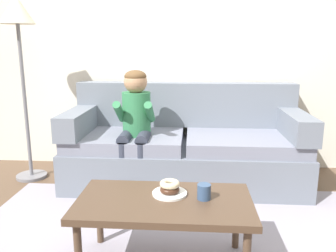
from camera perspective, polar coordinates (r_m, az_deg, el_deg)
name	(u,v)px	position (r m, az deg, el deg)	size (l,w,h in m)	color
ground	(181,223)	(2.73, 2.15, -15.65)	(10.00, 10.00, 0.00)	brown
wall_back	(187,38)	(3.80, 3.08, 14.34)	(8.00, 0.10, 2.80)	silver
area_rug	(180,240)	(2.51, 1.95, -18.26)	(3.00, 1.81, 0.01)	#9993A3
couch	(185,148)	(3.38, 2.77, -3.62)	(2.22, 0.90, 0.95)	slate
coffee_table	(164,207)	(2.08, -0.64, -13.16)	(1.02, 0.56, 0.43)	#4C3828
person_child	(135,119)	(3.14, -5.42, 1.23)	(0.34, 0.58, 1.10)	#337A4C
plate	(170,193)	(2.12, 0.28, -11.02)	(0.21, 0.21, 0.01)	white
donut	(170,189)	(2.11, 0.28, -10.40)	(0.12, 0.12, 0.04)	#422619
donut_second	(170,184)	(2.10, 0.28, -9.49)	(0.12, 0.12, 0.04)	beige
mug	(204,192)	(2.06, 5.95, -10.71)	(0.08, 0.08, 0.09)	#334C72
toy_controller	(230,218)	(2.78, 10.14, -14.69)	(0.23, 0.09, 0.05)	red
floor_lamp	(18,31)	(3.62, -23.42, 14.22)	(0.32, 0.32, 1.77)	slate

